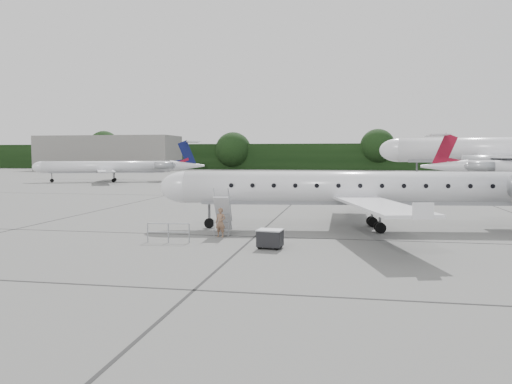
# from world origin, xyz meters

# --- Properties ---
(ground) EXTENTS (320.00, 320.00, 0.00)m
(ground) POSITION_xyz_m (0.00, 0.00, 0.00)
(ground) COLOR slate
(ground) RESTS_ON ground
(treeline) EXTENTS (260.00, 4.00, 8.00)m
(treeline) POSITION_xyz_m (0.00, 130.00, 4.00)
(treeline) COLOR black
(treeline) RESTS_ON ground
(terminal_building) EXTENTS (40.00, 14.00, 10.00)m
(terminal_building) POSITION_xyz_m (-70.00, 110.00, 5.00)
(terminal_building) COLOR slate
(terminal_building) RESTS_ON ground
(main_regional_jet) EXTENTS (29.87, 23.21, 7.07)m
(main_regional_jet) POSITION_xyz_m (-0.80, 5.96, 3.53)
(main_regional_jet) COLOR silver
(main_regional_jet) RESTS_ON ground
(airstair) EXTENTS (1.12, 2.25, 2.21)m
(airstair) POSITION_xyz_m (-8.61, 2.82, 1.11)
(airstair) COLOR silver
(airstair) RESTS_ON ground
(passenger) EXTENTS (0.66, 0.50, 1.64)m
(passenger) POSITION_xyz_m (-8.45, 1.59, 0.82)
(passenger) COLOR brown
(passenger) RESTS_ON ground
(safety_railing) EXTENTS (2.20, 0.30, 1.00)m
(safety_railing) POSITION_xyz_m (-10.69, -0.56, 0.50)
(safety_railing) COLOR #93979B
(safety_railing) RESTS_ON ground
(baggage_cart) EXTENTS (1.25, 1.06, 1.00)m
(baggage_cart) POSITION_xyz_m (-5.23, -1.25, 0.50)
(baggage_cart) COLOR black
(baggage_cart) RESTS_ON ground
(bg_narrowbody) EXTENTS (45.01, 35.07, 14.86)m
(bg_narrowbody) POSITION_xyz_m (23.21, 63.70, 7.43)
(bg_narrowbody) COLOR silver
(bg_narrowbody) RESTS_ON ground
(bg_regional_left) EXTENTS (31.92, 27.80, 6.99)m
(bg_regional_left) POSITION_xyz_m (-41.34, 53.12, 3.50)
(bg_regional_left) COLOR silver
(bg_regional_left) RESTS_ON ground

